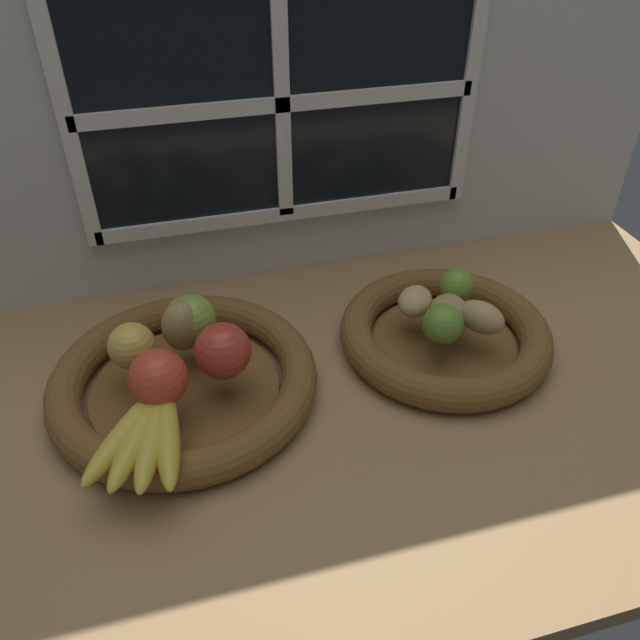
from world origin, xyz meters
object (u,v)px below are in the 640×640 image
Objects in this scene: apple_red_front at (158,378)px; lime_far at (457,286)px; apple_green_back at (191,320)px; potato_small at (481,317)px; apple_golden_left at (132,346)px; banana_bunch_front at (147,432)px; pear_brown at (183,326)px; fruit_bowl_right at (444,333)px; apple_red_right at (223,351)px; potato_oblong at (415,301)px; lime_near at (443,324)px; potato_large at (448,309)px; chili_pepper at (449,314)px; fruit_bowl_left at (184,380)px.

apple_red_front is 48.09cm from lime_far.
potato_small is at bearing -11.94° from apple_green_back.
apple_golden_left is 0.35× the size of banana_bunch_front.
pear_brown is 1.06× the size of potato_small.
fruit_bowl_right is 35.42cm from apple_red_right.
apple_golden_left is 0.89× the size of potato_small.
fruit_bowl_right is 4.86× the size of potato_oblong.
apple_green_back is 1.14× the size of apple_golden_left.
potato_small is at bearing -88.51° from lime_far.
pear_brown is (-4.70, 6.97, 0.03)cm from apple_red_right.
lime_near reaches higher than potato_oblong.
pear_brown reaches higher than fruit_bowl_right.
fruit_bowl_right is 7.22cm from potato_small.
potato_large is (38.14, -5.20, -1.77)cm from apple_green_back.
apple_red_right is 9.38cm from apple_red_front.
lime_near reaches higher than fruit_bowl_right.
apple_red_right is 1.29× the size of lime_near.
apple_red_right and apple_red_front have the same top height.
chili_pepper is at bearing 132.88° from potato_small.
apple_green_back is at bearing 176.59° from potato_oblong.
apple_red_right is 1.16× the size of potato_oblong.
lime_far is at bearing 5.72° from fruit_bowl_left.
potato_small is at bearing -41.42° from potato_oblong.
apple_golden_left is at bearing 93.80° from banana_bunch_front.
apple_golden_left is at bearing 171.61° from lime_near.
potato_large is at bearing 15.79° from banana_bunch_front.
apple_golden_left is at bearing 173.56° from potato_small.
apple_golden_left is 46.63cm from potato_large.
pear_brown is at bearing 167.09° from lime_near.
fruit_bowl_left is at bearing 68.14° from banana_bunch_front.
apple_golden_left is 1.19× the size of lime_far.
potato_small reaches higher than potato_oblong.
lime_near is (1.15, -7.57, 0.99)cm from potato_oblong.
apple_red_right reaches higher than apple_green_back.
chili_pepper is at bearing -7.79° from apple_green_back.
banana_bunch_front is 47.65cm from chili_pepper.
apple_green_back is at bearing 178.88° from lime_far.
banana_bunch_front is 50.08cm from potato_small.
banana_bunch_front reaches higher than fruit_bowl_right.
pear_brown reaches higher than potato_large.
lime_near is at bearing -12.91° from pear_brown.
lime_near is at bearing -123.69° from fruit_bowl_right.
apple_golden_left is at bearing 157.03° from apple_red_right.
fruit_bowl_right is at bearing -7.77° from apple_green_back.
potato_small is at bearing -45.00° from potato_large.
chili_pepper is at bearing -10.25° from potato_large.
banana_bunch_front reaches higher than chili_pepper.
potato_large is at bearing -156.58° from chili_pepper.
fruit_bowl_right is 4.18× the size of pear_brown.
fruit_bowl_left is 2.00× the size of banana_bunch_front.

